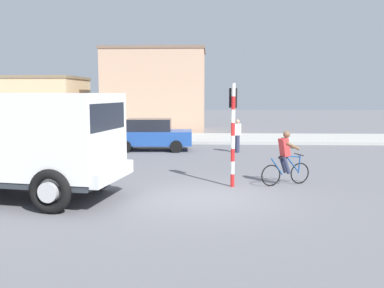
{
  "coord_description": "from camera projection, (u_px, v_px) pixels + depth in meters",
  "views": [
    {
      "loc": [
        -0.04,
        -11.45,
        2.92
      ],
      "look_at": [
        -0.61,
        2.5,
        1.2
      ],
      "focal_mm": 39.27,
      "sensor_mm": 36.0,
      "label": 1
    }
  ],
  "objects": [
    {
      "name": "truck_foreground",
      "position": [
        22.0,
        138.0,
        11.53
      ],
      "size": [
        5.76,
        3.52,
        2.9
      ],
      "color": "white",
      "rests_on": "ground"
    },
    {
      "name": "traffic_light_pole",
      "position": [
        233.0,
        120.0,
        12.9
      ],
      "size": [
        0.24,
        0.43,
        3.2
      ],
      "color": "red",
      "rests_on": "ground"
    },
    {
      "name": "building_mid_block",
      "position": [
        156.0,
        90.0,
        31.69
      ],
      "size": [
        7.46,
        5.37,
        6.14
      ],
      "color": "tan",
      "rests_on": "ground"
    },
    {
      "name": "cyclist",
      "position": [
        286.0,
        158.0,
        13.23
      ],
      "size": [
        1.62,
        0.75,
        1.72
      ],
      "color": "black",
      "rests_on": "ground"
    },
    {
      "name": "sidewalk_far",
      "position": [
        210.0,
        138.0,
        26.11
      ],
      "size": [
        80.0,
        5.0,
        0.16
      ],
      "primitive_type": "cube",
      "color": "#ADADA8",
      "rests_on": "ground"
    },
    {
      "name": "car_white_mid",
      "position": [
        151.0,
        134.0,
        21.17
      ],
      "size": [
        4.08,
        2.02,
        1.6
      ],
      "color": "#234C9E",
      "rests_on": "ground"
    },
    {
      "name": "ground_plane",
      "position": [
        210.0,
        198.0,
        11.71
      ],
      "size": [
        120.0,
        120.0,
        0.0
      ],
      "primitive_type": "plane",
      "color": "slate"
    },
    {
      "name": "building_corner_left",
      "position": [
        34.0,
        104.0,
        32.01
      ],
      "size": [
        7.19,
        6.1,
        4.1
      ],
      "color": "#D1B284",
      "rests_on": "ground"
    },
    {
      "name": "car_red_near",
      "position": [
        2.0,
        144.0,
        17.1
      ],
      "size": [
        4.29,
        2.6,
        1.6
      ],
      "color": "red",
      "rests_on": "ground"
    },
    {
      "name": "pedestrian_near_kerb",
      "position": [
        237.0,
        135.0,
        20.39
      ],
      "size": [
        0.34,
        0.22,
        1.62
      ],
      "color": "#2D334C",
      "rests_on": "ground"
    }
  ]
}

